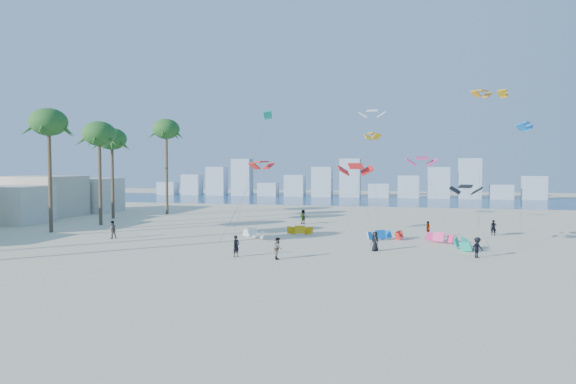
# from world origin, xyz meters

# --- Properties ---
(ground) EXTENTS (220.00, 220.00, 0.00)m
(ground) POSITION_xyz_m (0.00, 0.00, 0.00)
(ground) COLOR beige
(ground) RESTS_ON ground
(ocean) EXTENTS (220.00, 220.00, 0.00)m
(ocean) POSITION_xyz_m (0.00, 72.00, 0.01)
(ocean) COLOR navy
(ocean) RESTS_ON ground
(kitesurfer_near) EXTENTS (0.62, 0.72, 1.66)m
(kitesurfer_near) POSITION_xyz_m (1.10, 6.86, 0.83)
(kitesurfer_near) COLOR black
(kitesurfer_near) RESTS_ON ground
(kitesurfer_mid) EXTENTS (0.84, 0.95, 1.62)m
(kitesurfer_mid) POSITION_xyz_m (4.43, 6.67, 0.81)
(kitesurfer_mid) COLOR gray
(kitesurfer_mid) RESTS_ON ground
(kitesurfers_far) EXTENTS (36.45, 19.92, 1.71)m
(kitesurfers_far) POSITION_xyz_m (6.60, 18.88, 0.82)
(kitesurfers_far) COLOR black
(kitesurfers_far) RESTS_ON ground
(grounded_kites) EXTENTS (21.37, 8.09, 0.94)m
(grounded_kites) POSITION_xyz_m (10.12, 17.10, 0.44)
(grounded_kites) COLOR white
(grounded_kites) RESTS_ON ground
(flying_kites) EXTENTS (30.09, 29.06, 15.85)m
(flying_kites) POSITION_xyz_m (11.49, 24.38, 10.99)
(flying_kites) COLOR red
(flying_kites) RESTS_ON ground
(palm_row) EXTENTS (9.59, 44.80, 13.52)m
(palm_row) POSITION_xyz_m (-22.25, 16.15, 10.80)
(palm_row) COLOR brown
(palm_row) RESTS_ON ground
(distant_skyline) EXTENTS (85.00, 3.00, 8.40)m
(distant_skyline) POSITION_xyz_m (-1.19, 82.00, 3.09)
(distant_skyline) COLOR #9EADBF
(distant_skyline) RESTS_ON ground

